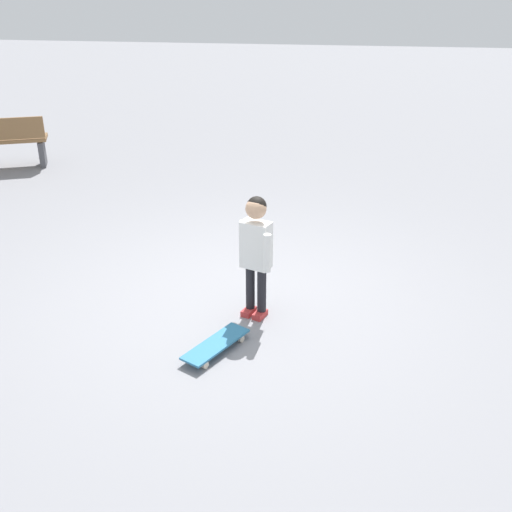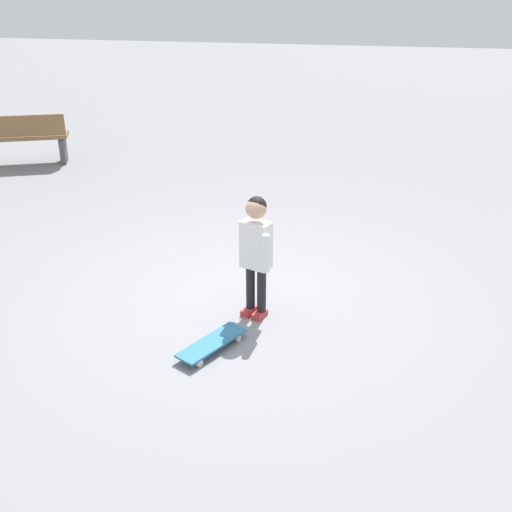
# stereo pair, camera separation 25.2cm
# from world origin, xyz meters

# --- Properties ---
(ground_plane) EXTENTS (50.00, 50.00, 0.00)m
(ground_plane) POSITION_xyz_m (0.00, 0.00, 0.00)
(ground_plane) COLOR gray
(child_person) EXTENTS (0.30, 0.31, 1.06)m
(child_person) POSITION_xyz_m (0.27, -0.25, 0.66)
(child_person) COLOR black
(child_person) RESTS_ON ground
(skateboard) EXTENTS (0.44, 0.64, 0.07)m
(skateboard) POSITION_xyz_m (0.06, -0.86, 0.06)
(skateboard) COLOR teal
(skateboard) RESTS_ON ground
(street_bench) EXTENTS (1.64, 1.07, 0.80)m
(street_bench) POSITION_xyz_m (-4.45, 3.34, 0.42)
(street_bench) COLOR brown
(street_bench) RESTS_ON ground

